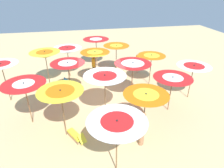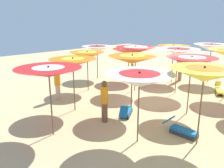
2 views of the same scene
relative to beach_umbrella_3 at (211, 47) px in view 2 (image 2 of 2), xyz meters
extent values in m
cube|color=#D1B57F|center=(0.19, 5.44, -2.24)|extent=(40.27, 40.27, 0.04)
cylinder|color=brown|center=(0.00, 0.00, -1.11)|extent=(0.05, 0.05, 2.21)
cone|color=white|center=(0.00, 0.00, -0.01)|extent=(2.16, 2.16, 0.42)
cone|color=red|center=(0.00, 0.00, 0.09)|extent=(1.16, 1.16, 0.23)
sphere|color=black|center=(0.00, 0.00, 0.23)|extent=(0.07, 0.07, 0.07)
cylinder|color=brown|center=(-3.19, 7.92, -1.07)|extent=(0.05, 0.05, 2.30)
cone|color=yellow|center=(-3.19, 7.92, 0.08)|extent=(2.04, 2.04, 0.42)
cone|color=orange|center=(-3.19, 7.92, 0.18)|extent=(1.13, 1.13, 0.23)
sphere|color=black|center=(-3.19, 7.92, 0.32)|extent=(0.07, 0.07, 0.07)
cylinder|color=brown|center=(-1.69, 5.80, -1.09)|extent=(0.05, 0.05, 2.25)
cone|color=red|center=(-1.69, 5.80, 0.04)|extent=(2.04, 2.04, 0.36)
cone|color=white|center=(-1.69, 5.80, 0.12)|extent=(1.10, 1.10, 0.19)
sphere|color=black|center=(-1.69, 5.80, 0.24)|extent=(0.07, 0.07, 0.07)
cylinder|color=brown|center=(0.18, 3.67, -1.08)|extent=(0.05, 0.05, 2.28)
cone|color=white|center=(0.18, 3.67, 0.06)|extent=(2.22, 2.22, 0.30)
cone|color=red|center=(0.18, 3.67, 0.14)|extent=(1.23, 1.23, 0.17)
sphere|color=black|center=(0.18, 3.67, 0.25)|extent=(0.07, 0.07, 0.07)
cylinder|color=brown|center=(1.67, 1.66, -1.16)|extent=(0.05, 0.05, 2.11)
cone|color=orange|center=(1.67, 1.66, -0.11)|extent=(2.03, 2.03, 0.44)
cone|color=yellow|center=(1.67, 1.66, 0.00)|extent=(1.13, 1.13, 0.24)
sphere|color=black|center=(1.67, 1.66, 0.14)|extent=(0.07, 0.07, 0.07)
cylinder|color=brown|center=(-1.74, 9.18, -1.17)|extent=(0.05, 0.05, 2.09)
cone|color=white|center=(-1.74, 9.18, -0.12)|extent=(2.15, 2.15, 0.43)
cone|color=red|center=(-1.74, 9.18, -0.03)|extent=(1.27, 1.27, 0.26)
sphere|color=black|center=(-1.74, 9.18, 0.12)|extent=(0.07, 0.07, 0.07)
cylinder|color=brown|center=(0.12, 7.37, -1.07)|extent=(0.05, 0.05, 2.29)
cone|color=orange|center=(0.12, 7.37, 0.08)|extent=(2.00, 2.00, 0.34)
cone|color=yellow|center=(0.12, 7.37, 0.16)|extent=(1.06, 1.06, 0.18)
sphere|color=black|center=(0.12, 7.37, 0.28)|extent=(0.07, 0.07, 0.07)
cylinder|color=brown|center=(2.03, 4.90, -1.07)|extent=(0.05, 0.05, 2.30)
cone|color=red|center=(2.03, 4.90, 0.08)|extent=(2.15, 2.15, 0.36)
cone|color=white|center=(2.03, 4.90, 0.16)|extent=(1.33, 1.33, 0.22)
sphere|color=black|center=(2.03, 4.90, 0.29)|extent=(0.07, 0.07, 0.07)
cylinder|color=brown|center=(3.85, 3.42, -1.26)|extent=(0.05, 0.05, 1.91)
cone|color=red|center=(3.85, 3.42, -0.31)|extent=(2.12, 2.12, 0.36)
cone|color=white|center=(3.85, 3.42, -0.22)|extent=(1.11, 1.11, 0.19)
sphere|color=black|center=(3.85, 3.42, -0.10)|extent=(0.07, 0.07, 0.07)
cylinder|color=brown|center=(0.63, 10.93, -1.10)|extent=(0.05, 0.05, 2.23)
cone|color=red|center=(0.63, 10.93, 0.02)|extent=(2.18, 2.18, 0.32)
cone|color=white|center=(0.63, 10.93, 0.10)|extent=(1.05, 1.05, 0.15)
sphere|color=black|center=(0.63, 10.93, 0.20)|extent=(0.07, 0.07, 0.07)
cylinder|color=brown|center=(1.96, 9.06, -1.14)|extent=(0.05, 0.05, 2.15)
cone|color=orange|center=(1.96, 9.06, -0.07)|extent=(2.00, 2.00, 0.32)
cone|color=yellow|center=(1.96, 9.06, 0.02)|extent=(0.99, 0.99, 0.16)
sphere|color=black|center=(1.96, 9.06, 0.12)|extent=(0.07, 0.07, 0.07)
cylinder|color=brown|center=(3.94, 6.74, -1.21)|extent=(0.05, 0.05, 2.00)
cone|color=orange|center=(3.94, 6.74, -0.21)|extent=(1.91, 1.91, 0.36)
cone|color=yellow|center=(3.94, 6.74, -0.13)|extent=(1.10, 1.10, 0.21)
sphere|color=black|center=(3.94, 6.74, 0.00)|extent=(0.07, 0.07, 0.07)
cylinder|color=brown|center=(5.74, 4.48, -1.21)|extent=(0.05, 0.05, 2.01)
cone|color=white|center=(5.74, 4.48, -0.20)|extent=(2.03, 2.03, 0.35)
cone|color=red|center=(5.74, 4.48, -0.13)|extent=(1.21, 1.21, 0.21)
sphere|color=black|center=(5.74, 4.48, 0.00)|extent=(0.07, 0.07, 0.07)
cube|color=olive|center=(-1.69, 2.04, -2.15)|extent=(0.52, 0.87, 0.14)
cube|color=olive|center=(-1.44, 2.19, -2.15)|extent=(0.52, 0.87, 0.14)
cube|color=yellow|center=(-1.57, 2.12, -2.03)|extent=(0.74, 1.00, 0.10)
cube|color=yellow|center=(-1.24, 1.55, -1.81)|extent=(0.43, 0.46, 0.36)
cube|color=#333338|center=(0.12, 7.89, -2.15)|extent=(0.52, 0.83, 0.14)
cube|color=#333338|center=(-0.15, 7.73, -2.15)|extent=(0.52, 0.83, 0.14)
cube|color=#1972B7|center=(-0.02, 7.81, -2.03)|extent=(0.76, 0.98, 0.10)
cube|color=#1972B7|center=(-0.36, 8.37, -1.81)|extent=(0.48, 0.50, 0.37)
cube|color=#333338|center=(-2.60, 7.54, -2.15)|extent=(0.93, 0.05, 0.14)
cube|color=#333338|center=(-2.61, 7.88, -2.15)|extent=(0.93, 0.05, 0.14)
cube|color=#1972B7|center=(-2.60, 7.71, -2.03)|extent=(0.93, 0.36, 0.10)
cube|color=#1972B7|center=(-1.99, 7.72, -1.83)|extent=(0.35, 0.35, 0.33)
cylinder|color=#D8A87F|center=(3.68, 8.85, -1.83)|extent=(0.24, 0.24, 0.77)
cylinder|color=orange|center=(3.68, 8.85, -1.11)|extent=(0.30, 0.30, 0.68)
sphere|color=#D8A87F|center=(3.68, 8.85, -0.66)|extent=(0.21, 0.21, 0.21)
cylinder|color=#A3704C|center=(1.40, 1.11, -1.81)|extent=(0.24, 0.24, 0.82)
cylinder|color=#1972BF|center=(1.40, 1.11, -1.03)|extent=(0.30, 0.30, 0.72)
sphere|color=#A3704C|center=(1.40, 1.11, -0.56)|extent=(0.22, 0.22, 0.22)
cylinder|color=brown|center=(0.15, 8.92, -1.83)|extent=(0.24, 0.24, 0.78)
cylinder|color=orange|center=(0.15, 8.92, -1.10)|extent=(0.30, 0.30, 0.68)
sphere|color=brown|center=(0.15, 8.92, -0.65)|extent=(0.21, 0.21, 0.21)
sphere|color=yellow|center=(6.62, -0.18, -2.07)|extent=(0.29, 0.29, 0.29)
camera|label=1|loc=(-1.21, -5.19, 4.47)|focal=31.27mm
camera|label=2|loc=(-6.10, 14.58, 1.67)|focal=37.13mm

